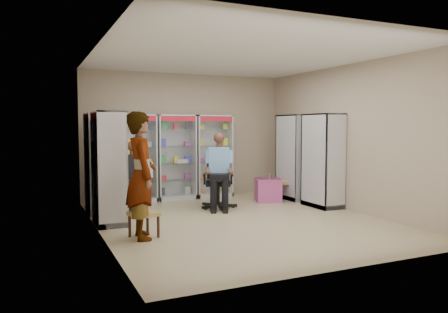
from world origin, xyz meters
name	(u,v)px	position (x,y,z in m)	size (l,w,h in m)	color
floor	(239,220)	(0.00, 0.00, 0.00)	(6.00, 6.00, 0.00)	tan
room_shell	(240,113)	(0.00, 0.00, 1.97)	(5.02, 6.02, 3.01)	tan
cabinet_back_left	(136,158)	(-1.30, 2.73, 1.00)	(0.90, 0.50, 2.00)	#B8BAC0
cabinet_back_mid	(176,157)	(-0.35, 2.73, 1.00)	(0.90, 0.50, 2.00)	#B5B7BD
cabinet_back_right	(213,156)	(0.60, 2.73, 1.00)	(0.90, 0.50, 2.00)	silver
cabinet_right_far	(294,157)	(2.23, 1.60, 1.00)	(0.50, 0.90, 2.00)	#B9BBC1
cabinet_right_near	(323,160)	(2.23, 0.50, 1.00)	(0.50, 0.90, 2.00)	silver
cabinet_left_far	(100,163)	(-2.23, 1.80, 1.00)	(0.50, 0.90, 2.00)	silver
cabinet_left_near	(109,168)	(-2.23, 0.70, 1.00)	(0.50, 0.90, 2.00)	#B8BBC0
wooden_chair	(132,186)	(-1.55, 2.00, 0.47)	(0.42, 0.42, 0.94)	#322213
seated_customer	(132,177)	(-1.55, 1.95, 0.67)	(0.44, 0.60, 1.34)	black
office_chair	(218,180)	(0.13, 1.30, 0.59)	(0.64, 0.64, 1.18)	black
seated_shopkeeper	(219,173)	(0.13, 1.25, 0.75)	(0.49, 0.69, 1.50)	#779BEC
pink_trunk	(268,190)	(1.49, 1.55, 0.27)	(0.55, 0.53, 0.53)	#C44E87
tea_glass	(269,176)	(1.54, 1.57, 0.58)	(0.07, 0.07, 0.10)	#5D1108
woven_stool_a	(281,190)	(1.90, 1.65, 0.22)	(0.44, 0.44, 0.44)	olive
woven_stool_b	(144,224)	(-1.90, -0.48, 0.20)	(0.40, 0.40, 0.40)	#B0874A
standing_man	(141,175)	(-1.94, -0.53, 0.98)	(0.72, 0.47, 1.96)	gray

